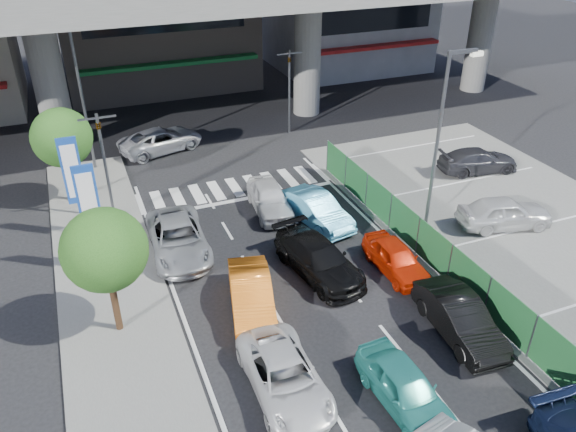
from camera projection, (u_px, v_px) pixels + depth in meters
name	position (u px, v px, depth m)	size (l,w,h in m)	color
ground	(350.00, 352.00, 18.79)	(120.00, 120.00, 0.00)	black
parking_lot	(558.00, 252.00, 23.93)	(12.00, 28.00, 0.06)	#5D5D5B
sidewalk_left	(120.00, 329.00, 19.70)	(4.00, 30.00, 0.12)	#5D5D5B
fence_run	(466.00, 279.00, 20.85)	(0.16, 22.00, 1.80)	#1F5A2C
traffic_light_left	(101.00, 141.00, 24.41)	(1.60, 1.24, 5.20)	#595B60
traffic_light_right	(289.00, 71.00, 33.80)	(1.60, 1.24, 5.20)	#595B60
street_lamp_right	(443.00, 128.00, 23.51)	(1.65, 0.22, 8.00)	#595B60
street_lamp_left	(83.00, 84.00, 28.76)	(1.65, 0.22, 8.00)	#595B60
signboard_near	(89.00, 204.00, 21.32)	(0.80, 0.14, 4.70)	#595B60
signboard_far	(73.00, 174.00, 23.59)	(0.80, 0.14, 4.70)	#595B60
tree_near	(105.00, 250.00, 18.02)	(2.80, 2.80, 4.80)	#382314
tree_far	(62.00, 138.00, 26.18)	(2.80, 2.80, 4.80)	#382314
sedan_white_mid_left	(285.00, 376.00, 17.04)	(2.03, 4.39, 1.22)	silver
taxi_teal_mid	(405.00, 387.00, 16.62)	(1.54, 3.83, 1.31)	teal
hatch_black_mid_right	(460.00, 318.00, 19.25)	(1.46, 4.19, 1.38)	black
taxi_orange_left	(251.00, 295.00, 20.35)	(1.46, 4.19, 1.38)	orange
sedan_black_mid	(319.00, 259.00, 22.34)	(1.93, 4.76, 1.38)	black
taxi_orange_right	(396.00, 258.00, 22.51)	(1.45, 3.61, 1.23)	red
wagon_silver_front_left	(178.00, 238.00, 23.66)	(2.29, 4.97, 1.38)	#909497
sedan_white_front_mid	(270.00, 198.00, 26.70)	(1.63, 4.05, 1.38)	silver
kei_truck_front_right	(317.00, 210.00, 25.77)	(1.46, 4.19, 1.38)	#5CC8F3
crossing_wagon_silver	(161.00, 140.00, 32.97)	(2.26, 4.89, 1.36)	#B0B1B8
parked_sedan_white	(505.00, 212.00, 25.37)	(1.69, 4.20, 1.43)	beige
parked_sedan_dgrey	(478.00, 160.00, 30.45)	(1.77, 4.35, 1.26)	#2F2E33
traffic_cone	(441.00, 246.00, 23.73)	(0.33, 0.33, 0.64)	#D64B0B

